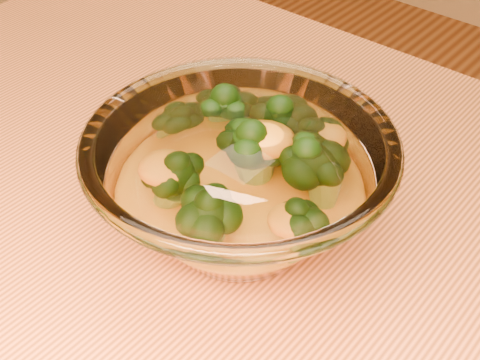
{
  "coord_description": "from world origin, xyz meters",
  "views": [
    {
      "loc": [
        0.18,
        -0.26,
        1.15
      ],
      "look_at": [
        -0.08,
        0.04,
        0.81
      ],
      "focal_mm": 50.0,
      "sensor_mm": 36.0,
      "label": 1
    }
  ],
  "objects": [
    {
      "name": "broccoli_heap",
      "position": [
        -0.08,
        0.06,
        0.82
      ],
      "size": [
        0.17,
        0.17,
        0.07
      ],
      "color": "black",
      "rests_on": "cheese_sauce"
    },
    {
      "name": "glass_bowl",
      "position": [
        -0.08,
        0.04,
        0.81
      ],
      "size": [
        0.24,
        0.24,
        0.11
      ],
      "color": "white",
      "rests_on": "table"
    },
    {
      "name": "cheese_sauce",
      "position": [
        -0.08,
        0.04,
        0.78
      ],
      "size": [
        0.14,
        0.14,
        0.04
      ],
      "primitive_type": "ellipsoid",
      "color": "orange",
      "rests_on": "glass_bowl"
    }
  ]
}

